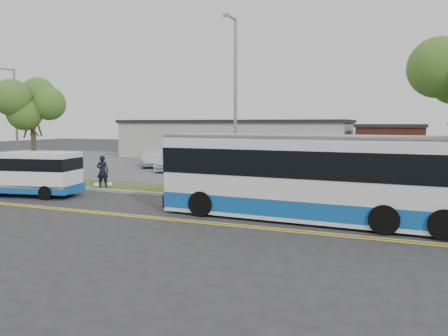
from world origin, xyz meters
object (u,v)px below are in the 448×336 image
at_px(streetlight_near, 235,100).
at_px(pedestrian, 103,171).
at_px(shuttle_bus, 31,173).
at_px(tree_west, 32,107).
at_px(transit_bus, 312,177).
at_px(parked_car_b, 172,162).
at_px(streetlight_far, 15,117).
at_px(parked_car_a, 153,158).

bearing_deg(streetlight_near, pedestrian, -174.29).
bearing_deg(shuttle_bus, tree_west, 123.65).
bearing_deg(tree_west, pedestrian, -10.94).
distance_m(transit_bus, parked_car_b, 19.72).
bearing_deg(tree_west, streetlight_far, 151.02).
distance_m(tree_west, streetlight_near, 15.01).
height_order(tree_west, transit_bus, tree_west).
bearing_deg(shuttle_bus, pedestrian, 50.46).
relative_size(shuttle_bus, parked_car_a, 1.39).
xyz_separation_m(streetlight_near, parked_car_b, (-9.01, 9.22, -4.40)).
xyz_separation_m(pedestrian, parked_car_b, (-0.73, 10.05, -0.24)).
xyz_separation_m(streetlight_far, pedestrian, (10.73, -3.52, -3.40)).
distance_m(streetlight_near, pedestrian, 9.30).
bearing_deg(streetlight_far, tree_west, -28.98).
height_order(streetlight_near, pedestrian, streetlight_near).
bearing_deg(streetlight_far, parked_car_b, 33.18).
bearing_deg(tree_west, parked_car_a, 74.97).
relative_size(transit_bus, pedestrian, 6.57).
relative_size(streetlight_far, parked_car_b, 1.59).
distance_m(tree_west, streetlight_far, 4.62).
distance_m(streetlight_far, pedestrian, 11.79).
distance_m(streetlight_far, parked_car_b, 12.48).
xyz_separation_m(streetlight_near, transit_bus, (5.10, -4.53, -3.46)).
distance_m(streetlight_near, parked_car_b, 13.62).
distance_m(tree_west, parked_car_a, 12.02).
bearing_deg(pedestrian, shuttle_bus, 39.32).
xyz_separation_m(streetlight_far, shuttle_bus, (8.72, -7.11, -3.18)).
distance_m(streetlight_far, parked_car_a, 11.64).
bearing_deg(pedestrian, parked_car_b, -107.29).
bearing_deg(streetlight_near, transit_bus, -41.58).
xyz_separation_m(streetlight_far, parked_car_b, (9.99, 6.53, -3.65)).
bearing_deg(shuttle_bus, parked_car_a, 86.21).
bearing_deg(parked_car_b, tree_west, -138.09).
bearing_deg(transit_bus, parked_car_b, 138.14).
bearing_deg(parked_car_b, pedestrian, -99.51).
relative_size(streetlight_far, pedestrian, 4.11).
distance_m(transit_bus, pedestrian, 13.90).
height_order(streetlight_near, parked_car_b, streetlight_near).
relative_size(streetlight_far, transit_bus, 0.63).
distance_m(streetlight_near, parked_car_a, 17.13).
xyz_separation_m(pedestrian, parked_car_a, (-3.81, 12.16, -0.20)).
bearing_deg(pedestrian, streetlight_near, 164.26).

